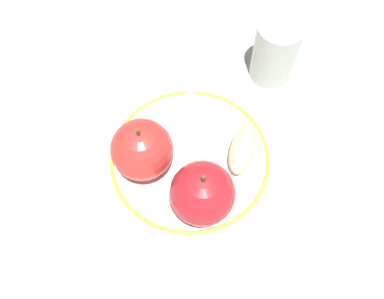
% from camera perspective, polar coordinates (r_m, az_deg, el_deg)
% --- Properties ---
extents(ground_plane, '(2.00, 2.00, 0.00)m').
position_cam_1_polar(ground_plane, '(0.60, 1.06, -2.03)').
color(ground_plane, '#ADA39C').
extents(plate, '(0.24, 0.24, 0.01)m').
position_cam_1_polar(plate, '(0.59, 0.00, -1.18)').
color(plate, white).
rests_on(plate, ground_plane).
extents(apple_red_whole, '(0.08, 0.08, 0.09)m').
position_cam_1_polar(apple_red_whole, '(0.52, 1.73, -5.87)').
color(apple_red_whole, red).
rests_on(apple_red_whole, plate).
extents(apple_second_whole, '(0.08, 0.08, 0.09)m').
position_cam_1_polar(apple_second_whole, '(0.55, -6.37, -0.04)').
color(apple_second_whole, red).
rests_on(apple_second_whole, plate).
extents(apple_slice_front, '(0.05, 0.08, 0.02)m').
position_cam_1_polar(apple_slice_front, '(0.58, 7.02, 0.03)').
color(apple_slice_front, beige).
rests_on(apple_slice_front, plate).
extents(fork, '(0.03, 0.19, 0.00)m').
position_cam_1_polar(fork, '(0.63, -0.02, 5.62)').
color(fork, silver).
rests_on(fork, plate).
extents(drinking_glass, '(0.06, 0.06, 0.10)m').
position_cam_1_polar(drinking_glass, '(0.65, 11.28, 12.71)').
color(drinking_glass, silver).
rests_on(drinking_glass, ground_plane).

